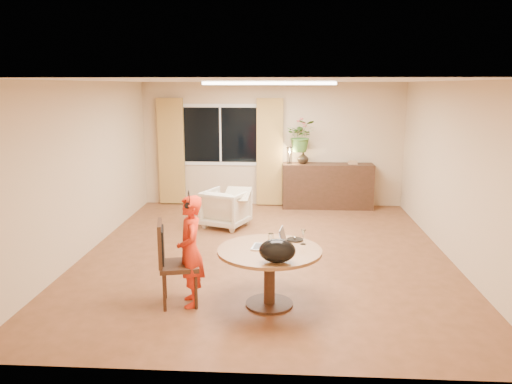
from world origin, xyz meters
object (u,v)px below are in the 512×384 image
child (190,251)px  sideboard (328,186)px  dining_table (270,261)px  armchair (226,208)px  dining_chair (179,263)px

child → sideboard: 5.23m
dining_table → armchair: (-0.91, 3.28, -0.20)m
dining_chair → child: bearing=-12.0°
armchair → sideboard: bearing=-119.8°
dining_table → armchair: 3.41m
sideboard → child: bearing=-112.1°
dining_table → child: child is taller
dining_chair → child: 0.20m
dining_chair → armchair: bearing=74.7°
dining_table → sideboard: (1.05, 4.82, -0.07)m
armchair → dining_chair: bearing=109.3°
dining_table → dining_chair: (-1.05, -0.02, -0.04)m
dining_table → sideboard: bearing=77.7°
dining_chair → sideboard: (2.10, 4.85, -0.04)m
dining_chair → child: child is taller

